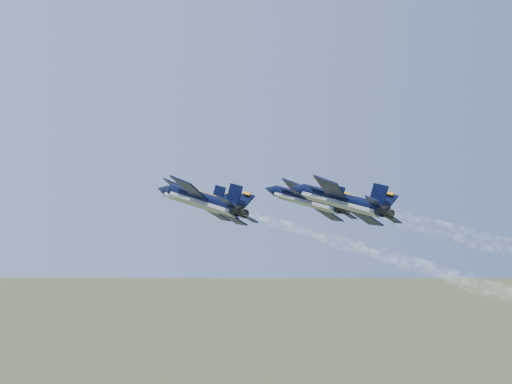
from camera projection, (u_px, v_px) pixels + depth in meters
name	position (u px, v px, depth m)	size (l,w,h in m)	color
jet_lead	(192.00, 199.00, 114.73)	(11.12, 16.90, 6.44)	black
jet_left	(202.00, 200.00, 98.69)	(11.12, 16.90, 6.44)	black
jet_right	(305.00, 199.00, 113.72)	(11.12, 16.90, 6.44)	black
jet_slot	(339.00, 200.00, 97.12)	(11.12, 16.90, 6.44)	black
smoke_trail_lead	(447.00, 200.00, 84.99)	(22.70, 53.46, 2.23)	white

